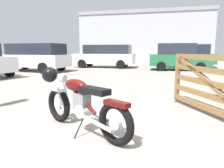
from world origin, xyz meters
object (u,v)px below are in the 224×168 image
object	(u,v)px
vintage_motorcycle	(79,102)
timber_gate	(222,84)
dark_sedan_left	(105,55)
red_hatchback_near	(178,57)
pale_sedan_back	(34,57)
silver_sedan_mid	(190,56)

from	to	relation	value
vintage_motorcycle	timber_gate	xyz separation A→B (m)	(2.30, 1.30, 0.21)
dark_sedan_left	timber_gate	bearing A→B (deg)	115.52
red_hatchback_near	pale_sedan_back	size ratio (longest dim) A/B	0.85
red_hatchback_near	pale_sedan_back	bearing A→B (deg)	-164.48
vintage_motorcycle	silver_sedan_mid	bearing A→B (deg)	-74.09
dark_sedan_left	red_hatchback_near	xyz separation A→B (m)	(5.40, -0.57, -0.02)
vintage_motorcycle	pale_sedan_back	xyz separation A→B (m)	(-7.28, 7.94, 0.45)
vintage_motorcycle	pale_sedan_back	world-z (taller)	pale_sedan_back
pale_sedan_back	dark_sedan_left	bearing A→B (deg)	-125.23
pale_sedan_back	vintage_motorcycle	bearing A→B (deg)	135.01
pale_sedan_back	red_hatchback_near	bearing A→B (deg)	-154.58
red_hatchback_near	silver_sedan_mid	bearing A→B (deg)	65.38
silver_sedan_mid	pale_sedan_back	bearing A→B (deg)	35.93
vintage_motorcycle	silver_sedan_mid	world-z (taller)	silver_sedan_mid
dark_sedan_left	silver_sedan_mid	xyz separation A→B (m)	(6.30, 2.34, -0.02)
silver_sedan_mid	vintage_motorcycle	bearing A→B (deg)	82.47
red_hatchback_near	silver_sedan_mid	size ratio (longest dim) A/B	1.04
silver_sedan_mid	dark_sedan_left	bearing A→B (deg)	21.82
dark_sedan_left	red_hatchback_near	size ratio (longest dim) A/B	1.18
vintage_motorcycle	pale_sedan_back	bearing A→B (deg)	-22.57
timber_gate	red_hatchback_near	bearing A→B (deg)	-28.30
timber_gate	silver_sedan_mid	world-z (taller)	silver_sedan_mid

